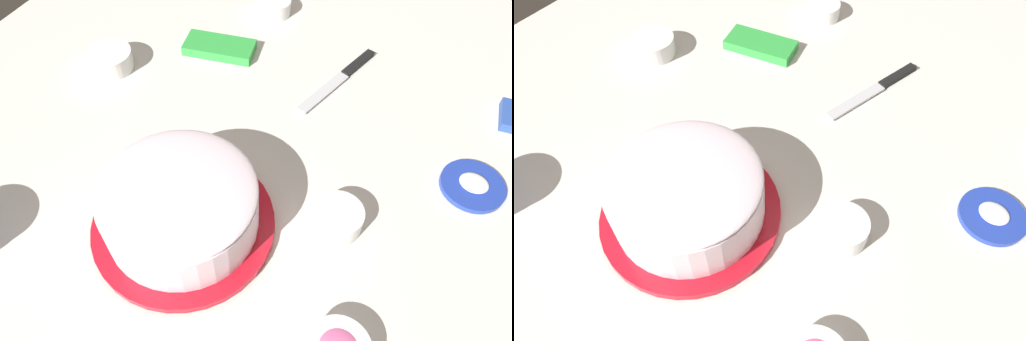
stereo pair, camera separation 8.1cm
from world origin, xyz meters
TOP-DOWN VIEW (x-y plane):
  - ground_plane at (0.00, 0.00)m, footprint 1.54×1.54m
  - frosted_cake at (0.10, 0.20)m, footprint 0.29×0.29m
  - frosting_tub_lid at (-0.30, -0.09)m, footprint 0.11×0.11m
  - spreading_knife at (-0.00, -0.25)m, footprint 0.08×0.23m
  - sprinkle_bowl_yellow at (-0.12, 0.09)m, footprint 0.08×0.08m
  - sprinkle_bowl_blue at (0.22, -0.39)m, footprint 0.08×0.08m
  - sprinkle_bowl_rainbow at (0.44, -0.06)m, footprint 0.09×0.09m
  - candy_box_upper at (0.27, -0.21)m, footprint 0.16×0.10m

SIDE VIEW (x-z plane):
  - ground_plane at x=0.00m, z-range 0.00..0.00m
  - spreading_knife at x=0.00m, z-range 0.00..0.01m
  - frosting_tub_lid at x=-0.30m, z-range 0.00..0.01m
  - candy_box_upper at x=0.27m, z-range 0.00..0.02m
  - sprinkle_bowl_blue at x=0.22m, z-range 0.00..0.04m
  - sprinkle_bowl_rainbow at x=0.44m, z-range 0.00..0.04m
  - sprinkle_bowl_yellow at x=-0.12m, z-range 0.00..0.04m
  - frosted_cake at x=0.10m, z-range 0.00..0.11m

